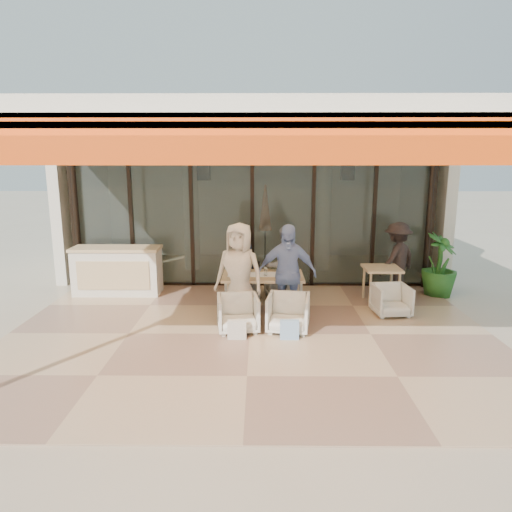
{
  "coord_description": "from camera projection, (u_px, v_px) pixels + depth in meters",
  "views": [
    {
      "loc": [
        0.17,
        -7.1,
        2.85
      ],
      "look_at": [
        0.1,
        0.9,
        1.15
      ],
      "focal_mm": 32.0,
      "sensor_mm": 36.0,
      "label": 1
    }
  ],
  "objects": [
    {
      "name": "chair_far_left",
      "position": [
        242.0,
        281.0,
        9.5
      ],
      "size": [
        0.74,
        0.69,
        0.74
      ],
      "primitive_type": "imported",
      "rotation": [
        0.0,
        0.0,
        3.18
      ],
      "color": "silver",
      "rests_on": "ground"
    },
    {
      "name": "host_counter",
      "position": [
        117.0,
        271.0,
        9.69
      ],
      "size": [
        1.85,
        0.65,
        1.04
      ],
      "color": "silver",
      "rests_on": "ground"
    },
    {
      "name": "standing_woman",
      "position": [
        397.0,
        259.0,
        9.61
      ],
      "size": [
        1.16,
        1.09,
        1.58
      ],
      "primitive_type": "imported",
      "rotation": [
        0.0,
        0.0,
        3.81
      ],
      "color": "black",
      "rests_on": "ground"
    },
    {
      "name": "terrace_structure",
      "position": [
        248.0,
        131.0,
        6.6
      ],
      "size": [
        8.0,
        6.0,
        3.4
      ],
      "color": "silver",
      "rests_on": "ground"
    },
    {
      "name": "interior_block",
      "position": [
        254.0,
        183.0,
        12.27
      ],
      "size": [
        9.05,
        3.62,
        3.52
      ],
      "color": "silver",
      "rests_on": "ground"
    },
    {
      "name": "diner_periwinkle",
      "position": [
        287.0,
        274.0,
        8.01
      ],
      "size": [
        1.05,
        0.48,
        1.76
      ],
      "primitive_type": "imported",
      "rotation": [
        0.0,
        0.0,
        -0.05
      ],
      "color": "#7A91CC",
      "rests_on": "ground"
    },
    {
      "name": "terrace_floor",
      "position": [
        250.0,
        335.0,
        7.53
      ],
      "size": [
        8.0,
        6.0,
        0.01
      ],
      "primitive_type": "cube",
      "color": "tan",
      "rests_on": "ground"
    },
    {
      "name": "chair_far_right",
      "position": [
        283.0,
        282.0,
        9.49
      ],
      "size": [
        0.77,
        0.73,
        0.69
      ],
      "primitive_type": "imported",
      "rotation": [
        0.0,
        0.0,
        3.3
      ],
      "color": "silver",
      "rests_on": "ground"
    },
    {
      "name": "chair_near_right",
      "position": [
        288.0,
        311.0,
        7.63
      ],
      "size": [
        0.78,
        0.74,
        0.7
      ],
      "primitive_type": "imported",
      "rotation": [
        0.0,
        0.0,
        -0.16
      ],
      "color": "silver",
      "rests_on": "ground"
    },
    {
      "name": "ground",
      "position": [
        250.0,
        335.0,
        7.53
      ],
      "size": [
        70.0,
        70.0,
        0.0
      ],
      "primitive_type": "plane",
      "color": "#C6B293",
      "rests_on": "ground"
    },
    {
      "name": "tote_bag_blue",
      "position": [
        289.0,
        330.0,
        7.28
      ],
      "size": [
        0.3,
        0.1,
        0.34
      ],
      "primitive_type": "cube",
      "color": "#99BFD8",
      "rests_on": "ground"
    },
    {
      "name": "potted_palm",
      "position": [
        440.0,
        265.0,
        9.6
      ],
      "size": [
        1.05,
        1.05,
        1.34
      ],
      "primitive_type": "imported",
      "rotation": [
        0.0,
        0.0,
        0.9
      ],
      "color": "#1E5919",
      "rests_on": "ground"
    },
    {
      "name": "diner_navy",
      "position": [
        241.0,
        267.0,
        8.92
      ],
      "size": [
        0.62,
        0.47,
        1.55
      ],
      "primitive_type": "imported",
      "rotation": [
        0.0,
        0.0,
        3.32
      ],
      "color": "#1A2239",
      "rests_on": "ground"
    },
    {
      "name": "glass_storefront",
      "position": [
        252.0,
        217.0,
        10.14
      ],
      "size": [
        8.08,
        0.1,
        3.2
      ],
      "color": "#9EADA3",
      "rests_on": "ground"
    },
    {
      "name": "diner_cream",
      "position": [
        239.0,
        273.0,
        8.02
      ],
      "size": [
        1.0,
        0.81,
        1.78
      ],
      "primitive_type": "imported",
      "rotation": [
        0.0,
        0.0,
        -0.32
      ],
      "color": "beige",
      "rests_on": "ground"
    },
    {
      "name": "side_chair",
      "position": [
        391.0,
        299.0,
        8.42
      ],
      "size": [
        0.68,
        0.64,
        0.65
      ],
      "primitive_type": "imported",
      "rotation": [
        0.0,
        0.0,
        0.09
      ],
      "color": "silver",
      "rests_on": "ground"
    },
    {
      "name": "chair_near_left",
      "position": [
        238.0,
        312.0,
        7.64
      ],
      "size": [
        0.75,
        0.71,
        0.69
      ],
      "primitive_type": "imported",
      "rotation": [
        0.0,
        0.0,
        0.13
      ],
      "color": "silver",
      "rests_on": "ground"
    },
    {
      "name": "dining_table",
      "position": [
        262.0,
        278.0,
        8.5
      ],
      "size": [
        1.5,
        0.9,
        0.93
      ],
      "color": "#E2BF8A",
      "rests_on": "ground"
    },
    {
      "name": "side_table",
      "position": [
        382.0,
        272.0,
        9.09
      ],
      "size": [
        0.7,
        0.7,
        0.74
      ],
      "color": "#E2BF8A",
      "rests_on": "ground"
    },
    {
      "name": "diner_grey",
      "position": [
        284.0,
        267.0,
        8.91
      ],
      "size": [
        0.86,
        0.73,
        1.58
      ],
      "primitive_type": "imported",
      "rotation": [
        0.0,
        0.0,
        3.32
      ],
      "color": "slate",
      "rests_on": "ground"
    },
    {
      "name": "tote_bag_cream",
      "position": [
        237.0,
        330.0,
        7.29
      ],
      "size": [
        0.3,
        0.1,
        0.34
      ],
      "primitive_type": "cube",
      "color": "silver",
      "rests_on": "ground"
    }
  ]
}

